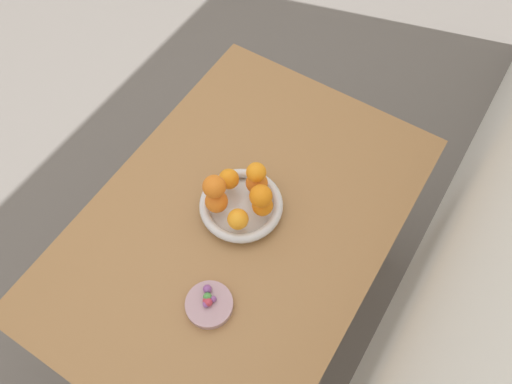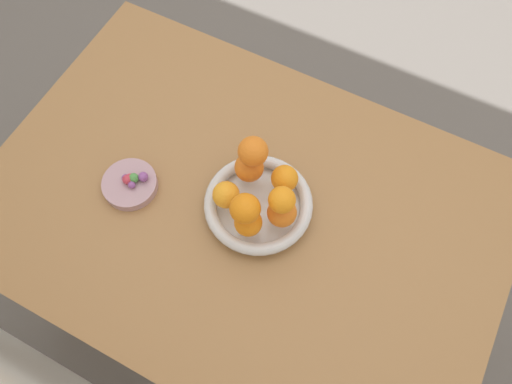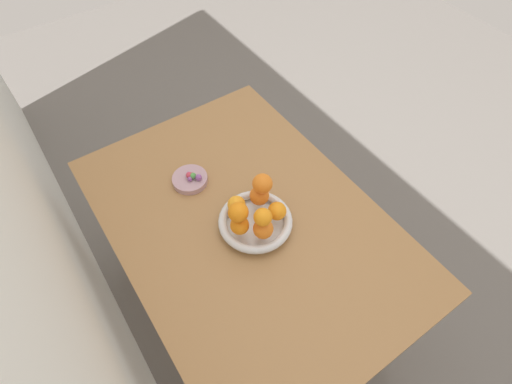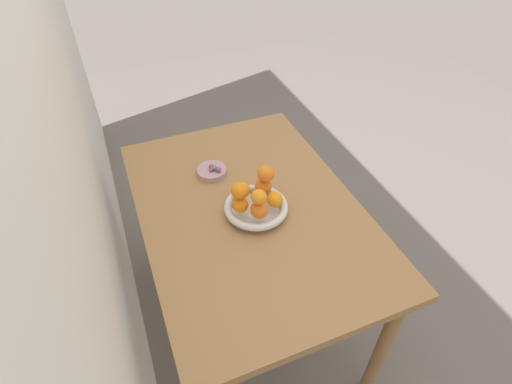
% 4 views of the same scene
% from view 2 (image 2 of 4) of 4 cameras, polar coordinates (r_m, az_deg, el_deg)
% --- Properties ---
extents(ground_plane, '(6.00, 6.00, 0.00)m').
position_cam_2_polar(ground_plane, '(1.76, -0.99, -11.51)').
color(ground_plane, slate).
extents(dining_table, '(1.10, 0.76, 0.74)m').
position_cam_2_polar(dining_table, '(1.13, -1.50, -3.54)').
color(dining_table, '#9E7042').
rests_on(dining_table, ground_plane).
extents(fruit_bowl, '(0.23, 0.23, 0.04)m').
position_cam_2_polar(fruit_bowl, '(1.03, 0.27, -1.45)').
color(fruit_bowl, silver).
rests_on(fruit_bowl, dining_table).
extents(candy_dish, '(0.12, 0.12, 0.02)m').
position_cam_2_polar(candy_dish, '(1.10, -14.20, 0.85)').
color(candy_dish, '#B28C99').
rests_on(candy_dish, dining_table).
extents(orange_0, '(0.06, 0.06, 0.06)m').
position_cam_2_polar(orange_0, '(0.99, -3.44, -0.32)').
color(orange_0, orange).
rests_on(orange_0, fruit_bowl).
extents(orange_1, '(0.06, 0.06, 0.06)m').
position_cam_2_polar(orange_1, '(0.97, -0.89, -3.50)').
color(orange_1, orange).
rests_on(orange_1, fruit_bowl).
extents(orange_2, '(0.06, 0.06, 0.06)m').
position_cam_2_polar(orange_2, '(0.97, 3.06, -2.20)').
color(orange_2, orange).
rests_on(orange_2, fruit_bowl).
extents(orange_3, '(0.06, 0.06, 0.06)m').
position_cam_2_polar(orange_3, '(1.01, 3.29, 1.55)').
color(orange_3, orange).
rests_on(orange_3, fruit_bowl).
extents(orange_4, '(0.06, 0.06, 0.06)m').
position_cam_2_polar(orange_4, '(1.01, -0.79, 2.83)').
color(orange_4, orange).
rests_on(orange_4, fruit_bowl).
extents(orange_5, '(0.06, 0.06, 0.06)m').
position_cam_2_polar(orange_5, '(0.92, -1.25, -1.91)').
color(orange_5, orange).
rests_on(orange_5, orange_1).
extents(orange_6, '(0.06, 0.06, 0.06)m').
position_cam_2_polar(orange_6, '(0.96, -0.34, 4.66)').
color(orange_6, orange).
rests_on(orange_6, orange_4).
extents(orange_7, '(0.05, 0.05, 0.05)m').
position_cam_2_polar(orange_7, '(0.92, 2.90, -1.06)').
color(orange_7, orange).
rests_on(orange_7, orange_2).
extents(candy_ball_0, '(0.02, 0.02, 0.02)m').
position_cam_2_polar(candy_ball_0, '(1.08, -14.49, 1.39)').
color(candy_ball_0, '#C6384C').
rests_on(candy_ball_0, candy_dish).
extents(candy_ball_1, '(0.02, 0.02, 0.02)m').
position_cam_2_polar(candy_ball_1, '(1.08, -14.20, 1.61)').
color(candy_ball_1, '#C6384C').
rests_on(candy_ball_1, candy_dish).
extents(candy_ball_2, '(0.02, 0.02, 0.02)m').
position_cam_2_polar(candy_ball_2, '(1.08, -13.80, 1.57)').
color(candy_ball_2, '#4C9947').
rests_on(candy_ball_2, candy_dish).
extents(candy_ball_3, '(0.02, 0.02, 0.02)m').
position_cam_2_polar(candy_ball_3, '(1.07, -14.02, 0.81)').
color(candy_ball_3, '#8C4C99').
rests_on(candy_ball_3, candy_dish).
extents(candy_ball_4, '(0.02, 0.02, 0.02)m').
position_cam_2_polar(candy_ball_4, '(1.07, -12.77, 1.71)').
color(candy_ball_4, '#8C4C99').
rests_on(candy_ball_4, candy_dish).
extents(candy_ball_5, '(0.02, 0.02, 0.02)m').
position_cam_2_polar(candy_ball_5, '(1.08, -14.66, 1.55)').
color(candy_ball_5, '#8C4C99').
rests_on(candy_ball_5, candy_dish).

